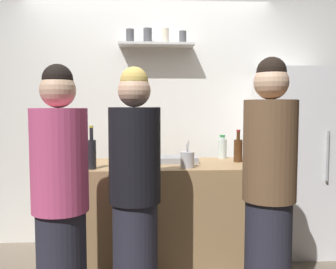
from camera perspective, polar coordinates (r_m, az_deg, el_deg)
name	(u,v)px	position (r m, az deg, el deg)	size (l,w,h in m)	color
back_wall_assembly	(149,117)	(3.85, -2.96, 2.72)	(4.80, 0.32, 2.60)	white
refrigerator	(294,161)	(3.78, 19.10, -3.89)	(0.62, 0.64, 1.78)	white
counter	(168,216)	(3.24, 0.00, -12.70)	(1.62, 0.71, 0.93)	#9E7A51
baking_pan	(178,159)	(3.21, 1.51, -3.91)	(0.34, 0.24, 0.05)	gray
utensil_holder	(187,160)	(2.91, 3.03, -3.96)	(0.11, 0.11, 0.22)	#B2B2B7
wine_bottle_pale_glass	(131,155)	(2.83, -5.76, -3.28)	(0.07, 0.07, 0.31)	#B2BFB2
wine_bottle_green_glass	(148,148)	(3.28, -3.17, -2.10)	(0.07, 0.07, 0.31)	#19471E
wine_bottle_dark_glass	(92,153)	(2.90, -11.86, -2.83)	(0.07, 0.07, 0.34)	black
wine_bottle_amber_glass	(238,150)	(3.27, 10.91, -2.34)	(0.08, 0.08, 0.28)	#472814
water_bottle_plastic	(222,148)	(3.48, 8.49, -2.10)	(0.08, 0.08, 0.22)	silver
person_brown_jacket	(269,193)	(2.47, 15.50, -8.77)	(0.34, 0.34, 1.73)	#262633
person_blonde	(135,196)	(2.45, -5.19, -9.52)	(0.34, 0.34, 1.67)	#262633
person_pink_top	(60,204)	(2.34, -16.47, -10.45)	(0.34, 0.34, 1.67)	#262633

